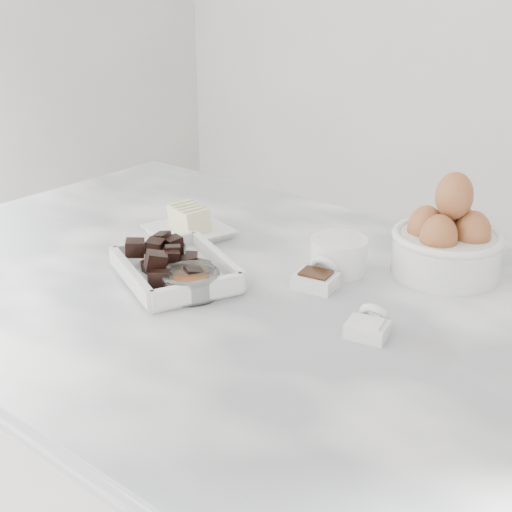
{
  "coord_description": "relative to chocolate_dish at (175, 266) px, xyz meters",
  "views": [
    {
      "loc": [
        0.64,
        -0.73,
        1.4
      ],
      "look_at": [
        0.02,
        0.03,
        0.98
      ],
      "focal_mm": 50.0,
      "sensor_mm": 36.0,
      "label": 1
    }
  ],
  "objects": [
    {
      "name": "marble_slab",
      "position": [
        0.08,
        0.05,
        -0.04
      ],
      "size": [
        1.2,
        0.8,
        0.04
      ],
      "primitive_type": "cube",
      "color": "white",
      "rests_on": "cabinet"
    },
    {
      "name": "chocolate_dish",
      "position": [
        0.0,
        0.0,
        0.0
      ],
      "size": [
        0.24,
        0.22,
        0.05
      ],
      "color": "white",
      "rests_on": "marble_slab"
    },
    {
      "name": "butter_plate",
      "position": [
        -0.12,
        0.15,
        -0.0
      ],
      "size": [
        0.16,
        0.16,
        0.05
      ],
      "color": "white",
      "rests_on": "marble_slab"
    },
    {
      "name": "sugar_ramekin",
      "position": [
        0.17,
        0.19,
        0.01
      ],
      "size": [
        0.09,
        0.09,
        0.05
      ],
      "color": "white",
      "rests_on": "marble_slab"
    },
    {
      "name": "egg_bowl",
      "position": [
        0.31,
        0.28,
        0.03
      ],
      "size": [
        0.17,
        0.17,
        0.16
      ],
      "color": "white",
      "rests_on": "marble_slab"
    },
    {
      "name": "honey_bowl",
      "position": [
        0.04,
        -0.0,
        -0.01
      ],
      "size": [
        0.07,
        0.07,
        0.03
      ],
      "color": "white",
      "rests_on": "marble_slab"
    },
    {
      "name": "zest_bowl",
      "position": [
        0.06,
        -0.02,
        -0.0
      ],
      "size": [
        0.09,
        0.09,
        0.04
      ],
      "color": "white",
      "rests_on": "marble_slab"
    },
    {
      "name": "vanilla_spoon",
      "position": [
        0.18,
        0.12,
        -0.01
      ],
      "size": [
        0.07,
        0.08,
        0.05
      ],
      "color": "white",
      "rests_on": "marble_slab"
    },
    {
      "name": "salt_spoon",
      "position": [
        0.31,
        0.04,
        -0.01
      ],
      "size": [
        0.06,
        0.07,
        0.04
      ],
      "color": "white",
      "rests_on": "marble_slab"
    }
  ]
}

